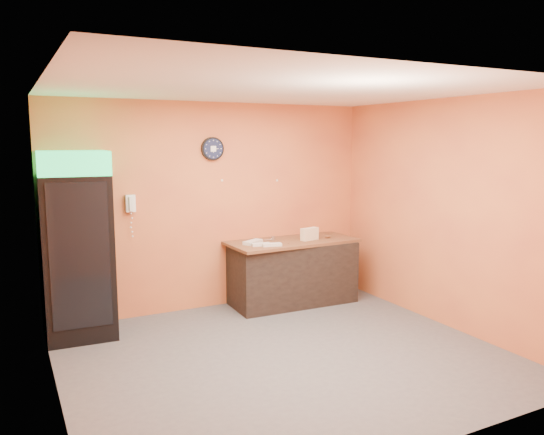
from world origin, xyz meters
TOP-DOWN VIEW (x-y plane):
  - floor at (0.00, 0.00)m, footprint 4.50×4.50m
  - back_wall at (0.00, 2.00)m, footprint 4.50×0.02m
  - left_wall at (-2.25, 0.00)m, footprint 0.02×4.00m
  - right_wall at (2.25, 0.00)m, footprint 0.02×4.00m
  - ceiling at (0.00, 0.00)m, footprint 4.50×4.00m
  - beverage_cooler at (-1.85, 1.60)m, footprint 0.80×0.82m
  - prep_counter at (1.00, 1.62)m, footprint 1.75×0.82m
  - wall_clock at (-0.04, 1.97)m, footprint 0.31×0.06m
  - wall_phone at (-1.16, 1.95)m, footprint 0.12×0.10m
  - butcher_paper at (1.00, 1.62)m, footprint 1.84×0.86m
  - sub_roll_stack at (1.22, 1.52)m, footprint 0.29×0.15m
  - wrapped_sandwich_left at (0.43, 1.47)m, footprint 0.26×0.14m
  - wrapped_sandwich_mid at (0.55, 1.38)m, footprint 0.27×0.15m
  - wrapped_sandwich_right at (0.40, 1.65)m, footprint 0.33×0.26m
  - kitchen_tool at (0.76, 1.75)m, footprint 0.06×0.06m

SIDE VIEW (x-z plane):
  - floor at x=0.00m, z-range 0.00..0.00m
  - prep_counter at x=1.00m, z-range 0.00..0.86m
  - butcher_paper at x=1.00m, z-range 0.86..0.90m
  - wrapped_sandwich_left at x=0.43m, z-range 0.90..0.94m
  - wrapped_sandwich_mid at x=0.55m, z-range 0.90..0.94m
  - wrapped_sandwich_right at x=0.40m, z-range 0.90..0.95m
  - kitchen_tool at x=0.76m, z-range 0.90..0.96m
  - sub_roll_stack at x=1.22m, z-range 0.90..1.08m
  - beverage_cooler at x=-1.85m, z-range -0.02..2.15m
  - back_wall at x=0.00m, z-range 0.00..2.80m
  - left_wall at x=-2.25m, z-range 0.00..2.80m
  - right_wall at x=2.25m, z-range 0.00..2.80m
  - wall_phone at x=-1.16m, z-range 1.40..1.61m
  - wall_clock at x=-0.04m, z-range 2.02..2.33m
  - ceiling at x=0.00m, z-range 2.79..2.81m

